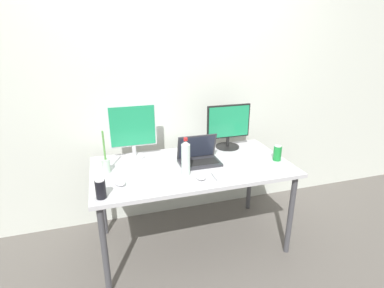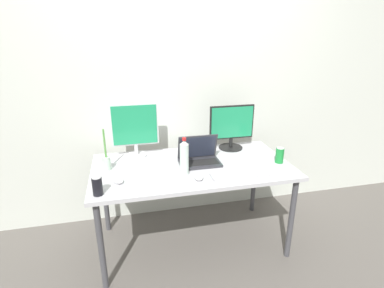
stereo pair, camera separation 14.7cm
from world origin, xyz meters
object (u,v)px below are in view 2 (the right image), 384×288
Objects in this scene: mouse_by_laptop at (118,180)px; soda_can_by_laptop at (97,186)px; monitor_left at (135,128)px; work_desk at (192,172)px; bamboo_vase at (107,161)px; monitor_center at (232,127)px; laptop_silver at (199,157)px; water_bottle at (184,157)px; mouse_by_keyboard at (199,177)px; soda_can_near_keyboard at (280,155)px; keyboard_main at (240,175)px.

mouse_by_laptop is 0.20m from soda_can_by_laptop.
monitor_left reaches higher than mouse_by_laptop.
work_desk is 0.67m from bamboo_vase.
monitor_center is 3.73× the size of mouse_by_laptop.
water_bottle is (-0.16, -0.18, 0.08)m from laptop_silver.
mouse_by_keyboard is at bearing -92.38° from work_desk.
mouse_by_keyboard is at bearing -129.36° from monitor_center.
monitor_left is at bearing 130.32° from mouse_by_keyboard.
monitor_left is at bearing 144.31° from work_desk.
monitor_left is at bearing 179.14° from monitor_center.
monitor_center reaches higher than water_bottle.
mouse_by_laptop is (-0.64, -0.20, -0.04)m from laptop_silver.
soda_can_near_keyboard is at bearing -20.00° from monitor_left.
soda_can_near_keyboard and soda_can_by_laptop have the same top height.
bamboo_vase reaches higher than water_bottle.
keyboard_main is 3.38× the size of soda_can_near_keyboard.
monitor_left is 1.59× the size of water_bottle.
work_desk is 4.83× the size of laptop_silver.
laptop_silver is at bearing 24.53° from soda_can_by_laptop.
monitor_center is 3.22× the size of soda_can_near_keyboard.
work_desk is 0.26m from water_bottle.
soda_can_near_keyboard is at bearing 15.15° from mouse_by_keyboard.
bamboo_vase is at bearing 177.31° from laptop_silver.
work_desk is at bearing -152.31° from laptop_silver.
keyboard_main is at bearing -0.32° from mouse_by_keyboard.
laptop_silver is at bearing -28.76° from monitor_left.
water_bottle is 2.27× the size of soda_can_by_laptop.
keyboard_main is (0.23, -0.31, -0.04)m from laptop_silver.
work_desk is 0.26m from mouse_by_keyboard.
keyboard_main is at bearing -18.88° from water_bottle.
bamboo_vase is at bearing 172.61° from soda_can_near_keyboard.
soda_can_near_keyboard is at bearing -19.43° from mouse_by_laptop.
soda_can_by_laptop reaches higher than keyboard_main.
soda_can_by_laptop is at bearing -152.53° from mouse_by_laptop.
water_bottle is (-0.09, -0.14, 0.19)m from work_desk.
monitor_center is 1.29m from soda_can_by_laptop.
soda_can_near_keyboard is (0.41, 0.17, 0.05)m from keyboard_main.
keyboard_main is at bearing -53.12° from laptop_silver.
laptop_silver reaches higher than work_desk.
monitor_left is 0.85m from monitor_center.
mouse_by_keyboard is 0.73m from soda_can_near_keyboard.
water_bottle reaches higher than mouse_by_laptop.
soda_can_by_laptop is (-0.13, -0.15, 0.04)m from mouse_by_laptop.
keyboard_main is (0.30, -0.27, 0.07)m from work_desk.
mouse_by_laptop is at bearing 49.58° from soda_can_by_laptop.
soda_can_by_laptop is at bearing -170.80° from mouse_by_keyboard.
soda_can_by_laptop is at bearing -114.72° from monitor_left.
laptop_silver is 0.99× the size of bamboo_vase.
work_desk is 0.61m from mouse_by_laptop.
monitor_left is at bearing 126.60° from water_bottle.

